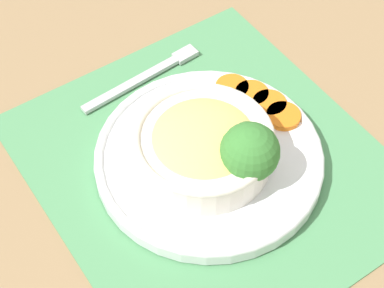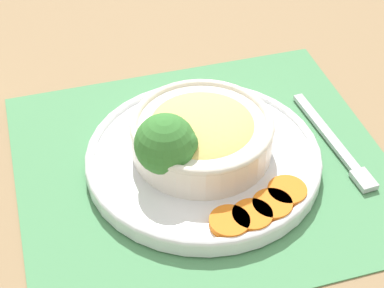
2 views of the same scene
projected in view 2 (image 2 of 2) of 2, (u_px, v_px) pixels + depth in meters
The scene contains 10 objects.
ground_plane at pixel (203, 167), 0.76m from camera, with size 4.00×4.00×0.00m, color #8C704C.
placemat at pixel (203, 166), 0.76m from camera, with size 0.45×0.41×0.00m.
plate at pixel (203, 158), 0.75m from camera, with size 0.28×0.28×0.02m.
bowl at pixel (204, 133), 0.74m from camera, with size 0.17×0.17×0.05m.
broccoli_floret at pixel (166, 145), 0.69m from camera, with size 0.07×0.07×0.08m.
carrot_slice_near at pixel (228, 222), 0.66m from camera, with size 0.04×0.04×0.01m.
carrot_slice_middle at pixel (252, 216), 0.67m from camera, with size 0.04×0.04×0.01m.
carrot_slice_far at pixel (272, 205), 0.68m from camera, with size 0.04×0.04×0.01m.
carrot_slice_extra at pixel (287, 191), 0.70m from camera, with size 0.04×0.04×0.01m.
fork at pixel (339, 149), 0.77m from camera, with size 0.04×0.18×0.01m.
Camera 2 is at (0.14, 0.53, 0.53)m, focal length 60.00 mm.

